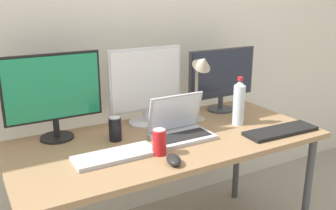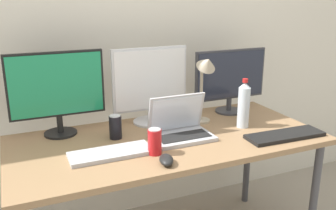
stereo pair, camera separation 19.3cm
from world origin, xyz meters
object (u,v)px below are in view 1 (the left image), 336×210
at_px(monitor_left, 53,92).
at_px(monitor_right, 222,77).
at_px(monitor_center, 146,85).
at_px(mouse_by_keyboard, 174,160).
at_px(water_bottle, 239,103).
at_px(keyboard_aux, 115,156).
at_px(soda_can_near_keyboard, 159,142).
at_px(desk_lamp, 201,76).
at_px(soda_can_by_laptop, 115,129).
at_px(work_desk, 168,148).
at_px(laptop_silver, 180,127).
at_px(keyboard_main, 281,131).

xyz_separation_m(monitor_left, monitor_right, (1.05, -0.03, -0.03)).
height_order(monitor_center, mouse_by_keyboard, monitor_center).
relative_size(mouse_by_keyboard, water_bottle, 0.39).
distance_m(monitor_right, keyboard_aux, 0.96).
bearing_deg(monitor_right, keyboard_aux, -158.48).
relative_size(soda_can_near_keyboard, desk_lamp, 0.30).
xyz_separation_m(monitor_left, soda_can_near_keyboard, (0.37, -0.44, -0.19)).
bearing_deg(monitor_right, soda_can_near_keyboard, -148.60).
bearing_deg(soda_can_by_laptop, work_desk, -21.62).
bearing_deg(monitor_right, monitor_left, 178.40).
bearing_deg(monitor_left, monitor_center, -2.19).
bearing_deg(water_bottle, work_desk, 177.50).
bearing_deg(keyboard_aux, laptop_silver, 11.16).
height_order(mouse_by_keyboard, soda_can_by_laptop, soda_can_by_laptop).
height_order(keyboard_main, soda_can_near_keyboard, soda_can_near_keyboard).
bearing_deg(desk_lamp, work_desk, -158.50).
height_order(laptop_silver, desk_lamp, desk_lamp).
xyz_separation_m(laptop_silver, keyboard_main, (0.51, -0.22, -0.04)).
bearing_deg(desk_lamp, soda_can_by_laptop, -179.16).
xyz_separation_m(work_desk, mouse_by_keyboard, (-0.13, -0.29, 0.08)).
distance_m(keyboard_aux, mouse_by_keyboard, 0.28).
height_order(water_bottle, desk_lamp, desk_lamp).
relative_size(work_desk, keyboard_main, 3.79).
bearing_deg(soda_can_by_laptop, keyboard_aux, -112.27).
distance_m(monitor_right, soda_can_by_laptop, 0.82).
distance_m(laptop_silver, keyboard_aux, 0.41).
bearing_deg(mouse_by_keyboard, keyboard_aux, 152.37).
bearing_deg(keyboard_main, monitor_right, 96.84).
xyz_separation_m(work_desk, soda_can_near_keyboard, (-0.14, -0.17, 0.13)).
xyz_separation_m(monitor_left, keyboard_main, (1.09, -0.52, -0.24)).
xyz_separation_m(keyboard_aux, soda_can_near_keyboard, (0.20, -0.07, 0.05)).
relative_size(keyboard_aux, mouse_by_keyboard, 3.58).
height_order(monitor_right, water_bottle, monitor_right).
height_order(monitor_right, soda_can_by_laptop, monitor_right).
bearing_deg(work_desk, soda_can_near_keyboard, -130.37).
bearing_deg(desk_lamp, keyboard_main, -50.21).
height_order(monitor_center, water_bottle, monitor_center).
relative_size(work_desk, mouse_by_keyboard, 14.97).
distance_m(keyboard_aux, soda_can_near_keyboard, 0.21).
bearing_deg(soda_can_near_keyboard, water_bottle, 13.71).
bearing_deg(mouse_by_keyboard, laptop_silver, 69.47).
relative_size(monitor_right, keyboard_main, 1.13).
relative_size(monitor_center, keyboard_aux, 1.14).
xyz_separation_m(laptop_silver, desk_lamp, (0.22, 0.13, 0.23)).
bearing_deg(laptop_silver, keyboard_aux, -168.99).
distance_m(monitor_center, soda_can_near_keyboard, 0.47).
height_order(monitor_right, mouse_by_keyboard, monitor_right).
bearing_deg(laptop_silver, soda_can_by_laptop, 158.94).
distance_m(keyboard_aux, water_bottle, 0.81).
bearing_deg(keyboard_main, desk_lamp, 132.05).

